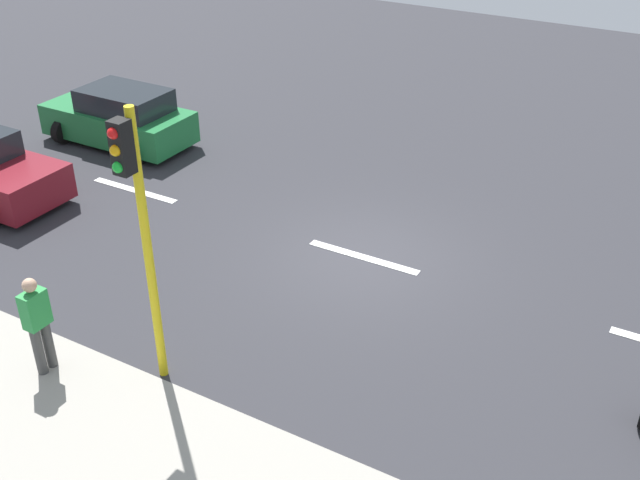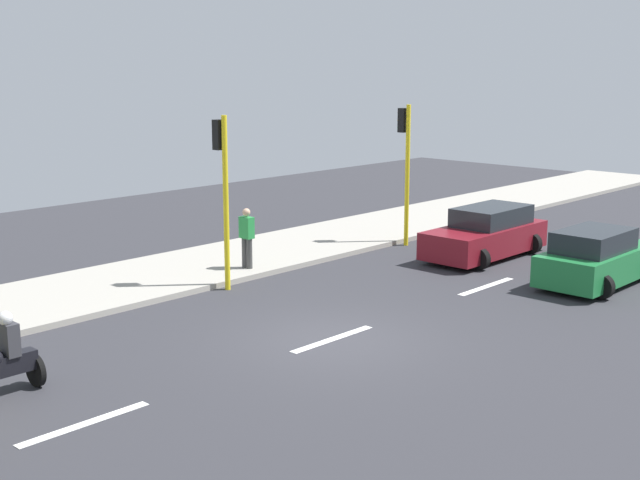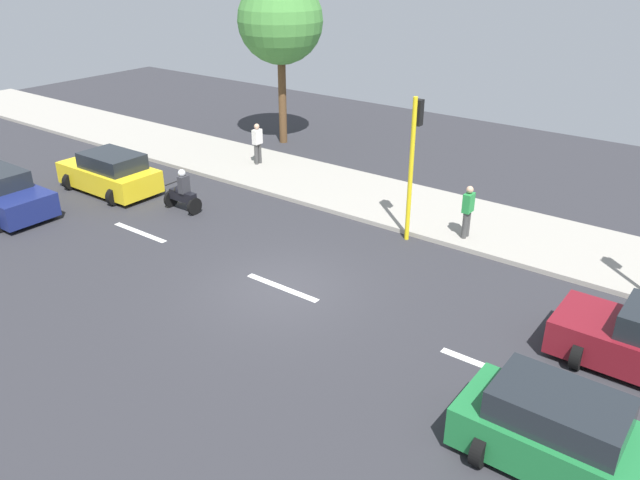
{
  "view_description": "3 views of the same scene",
  "coord_description": "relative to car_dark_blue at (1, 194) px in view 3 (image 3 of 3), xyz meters",
  "views": [
    {
      "loc": [
        11.74,
        5.75,
        8.02
      ],
      "look_at": [
        1.74,
        0.0,
        1.29
      ],
      "focal_mm": 43.03,
      "sensor_mm": 36.0,
      "label": 1
    },
    {
      "loc": [
        -11.77,
        12.88,
        5.8
      ],
      "look_at": [
        1.44,
        -1.13,
        1.79
      ],
      "focal_mm": 48.1,
      "sensor_mm": 36.0,
      "label": 2
    },
    {
      "loc": [
        -11.24,
        -9.7,
        8.45
      ],
      "look_at": [
        1.45,
        -0.2,
        0.95
      ],
      "focal_mm": 35.17,
      "sensor_mm": 36.0,
      "label": 3
    }
  ],
  "objects": [
    {
      "name": "street_tree_north",
      "position": [
        12.45,
        -2.17,
        4.71
      ],
      "size": [
        3.75,
        3.75,
        7.32
      ],
      "color": "brown",
      "rests_on": "ground"
    },
    {
      "name": "pedestrian_by_tree",
      "position": [
        9.02,
        -3.67,
        0.35
      ],
      "size": [
        0.4,
        0.24,
        1.69
      ],
      "color": "#3F3F3F",
      "rests_on": "sidewalk"
    },
    {
      "name": "lane_stripe_south",
      "position": [
        1.78,
        -5.02,
        -0.7
      ],
      "size": [
        0.2,
        2.4,
        0.01
      ],
      "primitive_type": "cube",
      "color": "white",
      "rests_on": "ground"
    },
    {
      "name": "lane_stripe_far_south",
      "position": [
        1.78,
        0.98,
        -0.7
      ],
      "size": [
        0.2,
        2.4,
        0.01
      ],
      "primitive_type": "cube",
      "color": "white",
      "rests_on": "ground"
    },
    {
      "name": "lane_stripe_mid",
      "position": [
        1.78,
        -11.02,
        -0.7
      ],
      "size": [
        0.2,
        2.4,
        0.01
      ],
      "primitive_type": "cube",
      "color": "white",
      "rests_on": "ground"
    },
    {
      "name": "car_yellow_cab",
      "position": [
        3.6,
        -1.15,
        0.0
      ],
      "size": [
        2.23,
        4.03,
        1.52
      ],
      "color": "yellow",
      "rests_on": "ground"
    },
    {
      "name": "motorcycle",
      "position": [
        3.91,
        -4.77,
        -0.07
      ],
      "size": [
        0.6,
        1.3,
        1.53
      ],
      "color": "black",
      "rests_on": "ground"
    },
    {
      "name": "sidewalk",
      "position": [
        8.78,
        -11.02,
        -0.64
      ],
      "size": [
        4.0,
        60.0,
        0.15
      ],
      "primitive_type": "cube",
      "color": "#9E998E",
      "rests_on": "ground"
    },
    {
      "name": "pedestrian_near_signal",
      "position": [
        7.48,
        -13.71,
        0.35
      ],
      "size": [
        0.4,
        0.24,
        1.69
      ],
      "color": "#3F3F3F",
      "rests_on": "sidewalk"
    },
    {
      "name": "traffic_light_corner",
      "position": [
        6.63,
        -12.17,
        2.22
      ],
      "size": [
        0.49,
        0.24,
        4.5
      ],
      "color": "yellow",
      "rests_on": "ground"
    },
    {
      "name": "lane_stripe_north",
      "position": [
        1.78,
        -17.02,
        -0.7
      ],
      "size": [
        0.2,
        2.4,
        0.01
      ],
      "primitive_type": "cube",
      "color": "white",
      "rests_on": "ground"
    },
    {
      "name": "car_green",
      "position": [
        -0.21,
        -19.18,
        -0.0
      ],
      "size": [
        2.14,
        3.97,
        1.52
      ],
      "color": "#1E7238",
      "rests_on": "ground"
    },
    {
      "name": "car_dark_blue",
      "position": [
        0.0,
        0.0,
        0.0
      ],
      "size": [
        2.27,
        3.92,
        1.52
      ],
      "color": "navy",
      "rests_on": "ground"
    },
    {
      "name": "ground_plane",
      "position": [
        1.78,
        -11.02,
        -0.76
      ],
      "size": [
        40.0,
        60.0,
        0.1
      ],
      "primitive_type": "cube",
      "color": "#2D2D33"
    }
  ]
}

